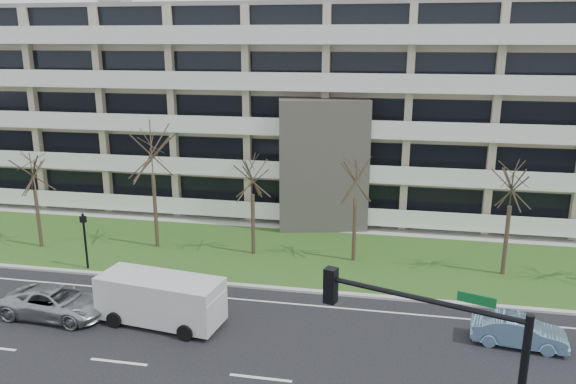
% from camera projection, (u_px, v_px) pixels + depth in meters
% --- Properties ---
extents(ground, '(160.00, 160.00, 0.00)m').
position_uv_depth(ground, '(261.00, 378.00, 21.97)').
color(ground, black).
rests_on(ground, ground).
extents(grass_verge, '(90.00, 10.00, 0.06)m').
position_uv_depth(grass_verge, '(310.00, 256.00, 34.28)').
color(grass_verge, '#32531B').
rests_on(grass_verge, ground).
extents(curb, '(90.00, 0.35, 0.12)m').
position_uv_depth(curb, '(296.00, 290.00, 29.54)').
color(curb, '#B2B2AD').
rests_on(curb, ground).
extents(sidewalk, '(90.00, 2.00, 0.08)m').
position_uv_depth(sidewalk, '(322.00, 227.00, 39.49)').
color(sidewalk, '#B2B2AD').
rests_on(sidewalk, ground).
extents(lane_edge_line, '(90.00, 0.12, 0.01)m').
position_uv_depth(lane_edge_line, '(291.00, 304.00, 28.13)').
color(lane_edge_line, white).
rests_on(lane_edge_line, ground).
extents(apartment_building, '(60.50, 15.10, 18.75)m').
position_uv_depth(apartment_building, '(335.00, 108.00, 43.94)').
color(apartment_building, '#C4B598').
rests_on(apartment_building, ground).
extents(silver_pickup, '(5.28, 2.66, 1.43)m').
position_uv_depth(silver_pickup, '(56.00, 302.00, 26.72)').
color(silver_pickup, '#A3A5AA').
rests_on(silver_pickup, ground).
extents(blue_sedan, '(4.11, 1.88, 1.31)m').
position_uv_depth(blue_sedan, '(519.00, 331.00, 24.19)').
color(blue_sedan, '#7FADDC').
rests_on(blue_sedan, ground).
extents(white_van, '(6.06, 3.00, 2.25)m').
position_uv_depth(white_van, '(162.00, 296.00, 25.91)').
color(white_van, silver).
rests_on(white_van, ground).
extents(traffic_signal, '(5.46, 2.11, 6.63)m').
position_uv_depth(traffic_signal, '(446.00, 370.00, 15.00)').
color(traffic_signal, black).
rests_on(traffic_signal, ground).
extents(pedestrian_signal, '(0.38, 0.34, 3.36)m').
position_uv_depth(pedestrian_signal, '(85.00, 234.00, 31.81)').
color(pedestrian_signal, black).
rests_on(pedestrian_signal, ground).
extents(tree_1, '(3.37, 3.37, 6.73)m').
position_uv_depth(tree_1, '(32.00, 167.00, 34.42)').
color(tree_1, '#382B21').
rests_on(tree_1, ground).
extents(tree_2, '(4.27, 4.27, 8.53)m').
position_uv_depth(tree_2, '(151.00, 144.00, 34.03)').
color(tree_2, '#382B21').
rests_on(tree_2, ground).
extents(tree_3, '(3.40, 3.40, 6.80)m').
position_uv_depth(tree_3, '(252.00, 171.00, 33.24)').
color(tree_3, '#382B21').
rests_on(tree_3, ground).
extents(tree_4, '(3.49, 3.49, 6.99)m').
position_uv_depth(tree_4, '(356.00, 173.00, 32.12)').
color(tree_4, '#382B21').
rests_on(tree_4, ground).
extents(tree_5, '(3.60, 3.60, 7.20)m').
position_uv_depth(tree_5, '(513.00, 178.00, 30.12)').
color(tree_5, '#382B21').
rests_on(tree_5, ground).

